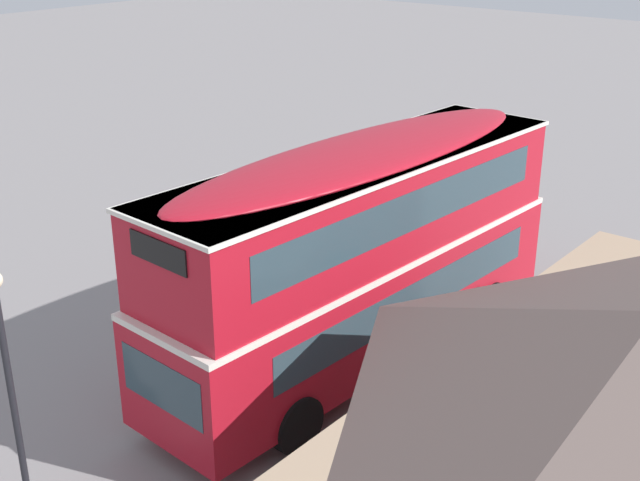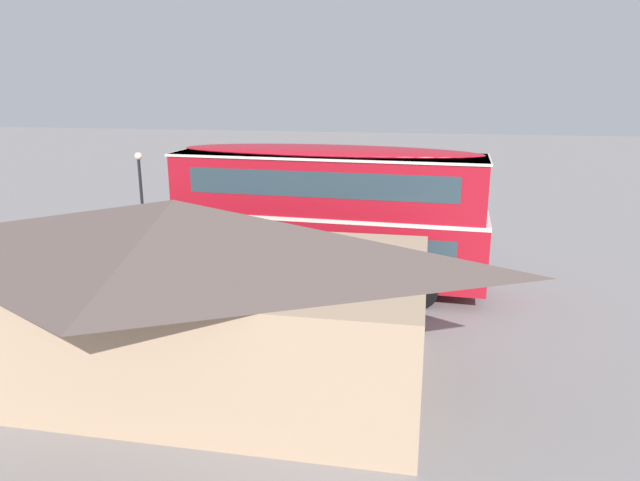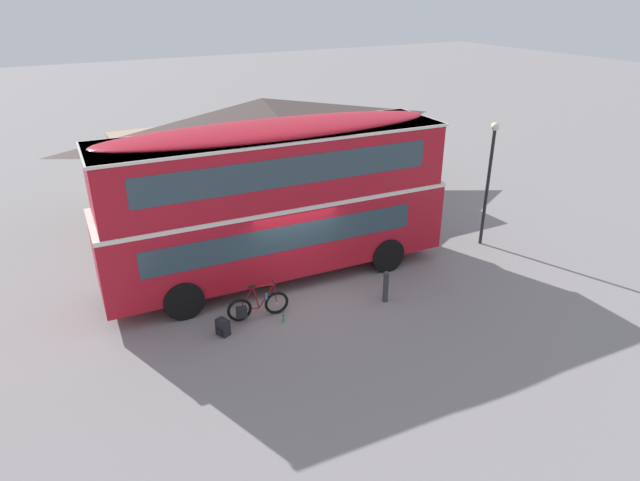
# 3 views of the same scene
# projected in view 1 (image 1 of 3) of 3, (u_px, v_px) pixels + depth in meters

# --- Properties ---
(ground_plane) EXTENTS (120.00, 120.00, 0.00)m
(ground_plane) POSITION_uv_depth(u_px,v_px,m) (317.00, 343.00, 18.42)
(ground_plane) COLOR gray
(double_decker_bus) EXTENTS (10.49, 3.10, 4.79)m
(double_decker_bus) POSITION_uv_depth(u_px,v_px,m) (363.00, 247.00, 16.73)
(double_decker_bus) COLOR black
(double_decker_bus) RESTS_ON ground
(touring_bicycle) EXTENTS (1.71, 0.46, 1.01)m
(touring_bicycle) POSITION_uv_depth(u_px,v_px,m) (334.00, 295.00, 19.86)
(touring_bicycle) COLOR black
(touring_bicycle) RESTS_ON ground
(backpack_on_ground) EXTENTS (0.37, 0.40, 0.50)m
(backpack_on_ground) POSITION_uv_depth(u_px,v_px,m) (350.00, 281.00, 20.87)
(backpack_on_ground) COLOR black
(backpack_on_ground) RESTS_ON ground
(water_bottle_green_metal) EXTENTS (0.06, 0.06, 0.22)m
(water_bottle_green_metal) POSITION_uv_depth(u_px,v_px,m) (302.00, 306.00, 19.88)
(water_bottle_green_metal) COLOR green
(water_bottle_green_metal) RESTS_ON ground
(pub_building) EXTENTS (11.77, 6.32, 4.23)m
(pub_building) POSITION_uv_depth(u_px,v_px,m) (636.00, 444.00, 11.40)
(pub_building) COLOR tan
(pub_building) RESTS_ON ground
(street_lamp) EXTENTS (0.28, 0.28, 4.27)m
(street_lamp) POSITION_uv_depth(u_px,v_px,m) (8.00, 370.00, 12.26)
(street_lamp) COLOR black
(street_lamp) RESTS_ON ground
(kerb_bollard) EXTENTS (0.16, 0.16, 0.97)m
(kerb_bollard) POSITION_uv_depth(u_px,v_px,m) (197.00, 334.00, 17.79)
(kerb_bollard) COLOR #333338
(kerb_bollard) RESTS_ON ground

